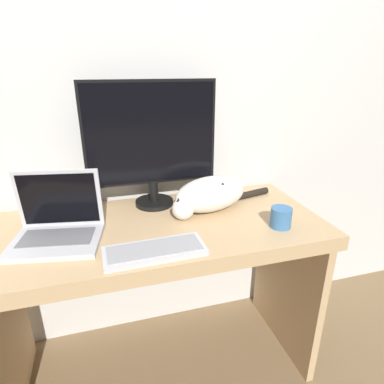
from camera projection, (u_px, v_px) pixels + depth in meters
The scene contains 7 objects.
wall_back at pixel (138, 84), 1.43m from camera, with size 6.40×0.06×2.60m.
desk at pixel (159, 261), 1.36m from camera, with size 1.35×0.60×0.78m.
monitor at pixel (151, 141), 1.38m from camera, with size 0.57×0.17×0.55m.
laptop at pixel (57, 228), 1.16m from camera, with size 0.34×0.28×0.25m.
external_keyboard at pixel (155, 251), 1.09m from camera, with size 0.35×0.15×0.02m.
cat at pixel (210, 194), 1.40m from camera, with size 0.52×0.25×0.15m.
coffee_mug at pixel (281, 217), 1.26m from camera, with size 0.08×0.08×0.08m.
Camera 1 is at (-0.19, -0.85, 1.38)m, focal length 30.00 mm.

